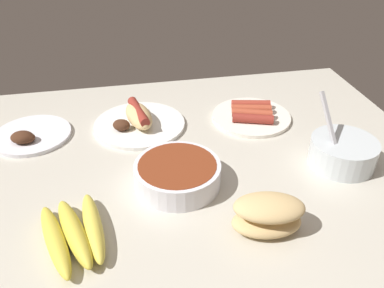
% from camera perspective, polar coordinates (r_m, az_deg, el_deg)
% --- Properties ---
extents(ground_plane, '(1.20, 0.90, 0.03)m').
position_cam_1_polar(ground_plane, '(0.93, -1.61, -3.61)').
color(ground_plane, beige).
extents(plate_hotdog_assembled, '(0.24, 0.24, 0.06)m').
position_cam_1_polar(plate_hotdog_assembled, '(1.06, -7.58, 3.30)').
color(plate_hotdog_assembled, white).
rests_on(plate_hotdog_assembled, ground_plane).
extents(bowl_chili, '(0.18, 0.18, 0.05)m').
position_cam_1_polar(bowl_chili, '(0.85, -2.07, -4.18)').
color(bowl_chili, white).
rests_on(bowl_chili, ground_plane).
extents(banana_bunch, '(0.14, 0.21, 0.04)m').
position_cam_1_polar(banana_bunch, '(0.76, -16.25, -11.97)').
color(banana_bunch, gold).
rests_on(banana_bunch, ground_plane).
extents(bread_stack, '(0.14, 0.10, 0.07)m').
position_cam_1_polar(bread_stack, '(0.75, 10.65, -9.80)').
color(bread_stack, '#DBB77A').
rests_on(bread_stack, ground_plane).
extents(bowl_coleslaw, '(0.15, 0.15, 0.16)m').
position_cam_1_polar(bowl_coleslaw, '(0.96, 20.56, -0.96)').
color(bowl_coleslaw, silver).
rests_on(bowl_coleslaw, ground_plane).
extents(plate_grilled_meat, '(0.19, 0.19, 0.04)m').
position_cam_1_polar(plate_grilled_meat, '(1.08, -21.88, 1.12)').
color(plate_grilled_meat, white).
rests_on(plate_grilled_meat, ground_plane).
extents(plate_sausages, '(0.21, 0.21, 0.03)m').
position_cam_1_polar(plate_sausages, '(1.10, 8.40, 4.09)').
color(plate_sausages, white).
rests_on(plate_sausages, ground_plane).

